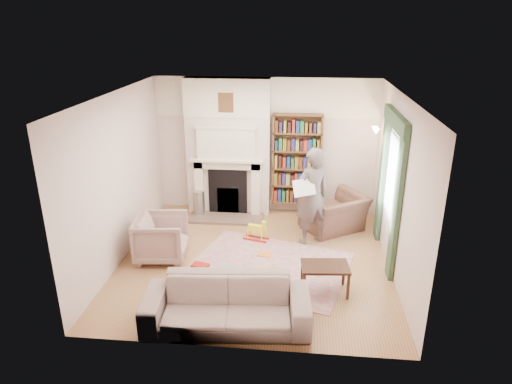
# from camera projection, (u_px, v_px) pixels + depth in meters

# --- Properties ---
(floor) EXTENTS (4.50, 4.50, 0.00)m
(floor) POSITION_uv_depth(u_px,v_px,m) (255.00, 260.00, 7.82)
(floor) COLOR brown
(floor) RESTS_ON ground
(ceiling) EXTENTS (4.50, 4.50, 0.00)m
(ceiling) POSITION_uv_depth(u_px,v_px,m) (254.00, 95.00, 6.82)
(ceiling) COLOR white
(ceiling) RESTS_ON wall_back
(wall_back) EXTENTS (4.50, 0.00, 4.50)m
(wall_back) POSITION_uv_depth(u_px,v_px,m) (266.00, 146.00, 9.41)
(wall_back) COLOR beige
(wall_back) RESTS_ON floor
(wall_front) EXTENTS (4.50, 0.00, 4.50)m
(wall_front) POSITION_uv_depth(u_px,v_px,m) (234.00, 249.00, 5.22)
(wall_front) COLOR beige
(wall_front) RESTS_ON floor
(wall_left) EXTENTS (0.00, 4.50, 4.50)m
(wall_left) POSITION_uv_depth(u_px,v_px,m) (119.00, 178.00, 7.53)
(wall_left) COLOR beige
(wall_left) RESTS_ON floor
(wall_right) EXTENTS (0.00, 4.50, 4.50)m
(wall_right) POSITION_uv_depth(u_px,v_px,m) (398.00, 188.00, 7.11)
(wall_right) COLOR beige
(wall_right) RESTS_ON floor
(fireplace) EXTENTS (1.70, 0.58, 2.80)m
(fireplace) POSITION_uv_depth(u_px,v_px,m) (228.00, 149.00, 9.30)
(fireplace) COLOR beige
(fireplace) RESTS_ON floor
(bookcase) EXTENTS (1.00, 0.24, 1.85)m
(bookcase) POSITION_uv_depth(u_px,v_px,m) (297.00, 159.00, 9.31)
(bookcase) COLOR brown
(bookcase) RESTS_ON floor
(window) EXTENTS (0.02, 0.90, 1.30)m
(window) POSITION_uv_depth(u_px,v_px,m) (393.00, 177.00, 7.46)
(window) COLOR silver
(window) RESTS_ON wall_right
(curtain_left) EXTENTS (0.07, 0.32, 2.40)m
(curtain_left) POSITION_uv_depth(u_px,v_px,m) (397.00, 207.00, 6.90)
(curtain_left) COLOR #304B30
(curtain_left) RESTS_ON floor
(curtain_right) EXTENTS (0.07, 0.32, 2.40)m
(curtain_right) POSITION_uv_depth(u_px,v_px,m) (382.00, 177.00, 8.20)
(curtain_right) COLOR #304B30
(curtain_right) RESTS_ON floor
(pelmet) EXTENTS (0.09, 1.70, 0.24)m
(pelmet) POSITION_uv_depth(u_px,v_px,m) (396.00, 120.00, 7.13)
(pelmet) COLOR #304B30
(pelmet) RESTS_ON wall_right
(wall_sconce) EXTENTS (0.20, 0.24, 0.24)m
(wall_sconce) POSITION_uv_depth(u_px,v_px,m) (373.00, 133.00, 8.34)
(wall_sconce) COLOR gold
(wall_sconce) RESTS_ON wall_right
(rug) EXTENTS (2.96, 2.56, 0.01)m
(rug) POSITION_uv_depth(u_px,v_px,m) (269.00, 266.00, 7.60)
(rug) COLOR #C0AF91
(rug) RESTS_ON floor
(armchair_reading) EXTENTS (1.44, 1.40, 0.71)m
(armchair_reading) POSITION_uv_depth(u_px,v_px,m) (334.00, 212.00, 8.83)
(armchair_reading) COLOR #442724
(armchair_reading) RESTS_ON floor
(armchair_left) EXTENTS (0.92, 0.90, 0.77)m
(armchair_left) POSITION_uv_depth(u_px,v_px,m) (161.00, 238.00, 7.75)
(armchair_left) COLOR #AB9A8D
(armchair_left) RESTS_ON floor
(sofa) EXTENTS (2.27, 1.04, 0.64)m
(sofa) POSITION_uv_depth(u_px,v_px,m) (227.00, 304.00, 6.06)
(sofa) COLOR #ADA28E
(sofa) RESTS_ON floor
(man_reading) EXTENTS (0.79, 0.71, 1.81)m
(man_reading) POSITION_uv_depth(u_px,v_px,m) (312.00, 197.00, 8.12)
(man_reading) COLOR #554944
(man_reading) RESTS_ON floor
(newspaper) EXTENTS (0.42, 0.31, 0.28)m
(newspaper) POSITION_uv_depth(u_px,v_px,m) (304.00, 187.00, 7.86)
(newspaper) COLOR white
(newspaper) RESTS_ON man_reading
(coffee_table) EXTENTS (0.74, 0.51, 0.45)m
(coffee_table) POSITION_uv_depth(u_px,v_px,m) (324.00, 279.00, 6.83)
(coffee_table) COLOR #382013
(coffee_table) RESTS_ON floor
(paraffin_heater) EXTENTS (0.30, 0.30, 0.55)m
(paraffin_heater) POSITION_uv_depth(u_px,v_px,m) (199.00, 203.00, 9.48)
(paraffin_heater) COLOR #93979A
(paraffin_heater) RESTS_ON floor
(rocking_horse) EXTENTS (0.49, 0.30, 0.41)m
(rocking_horse) POSITION_uv_depth(u_px,v_px,m) (256.00, 230.00, 8.44)
(rocking_horse) COLOR yellow
(rocking_horse) RESTS_ON rug
(board_game) EXTENTS (0.41, 0.41, 0.03)m
(board_game) POSITION_uv_depth(u_px,v_px,m) (227.00, 270.00, 7.43)
(board_game) COLOR gold
(board_game) RESTS_ON rug
(game_box_lid) EXTENTS (0.30, 0.24, 0.04)m
(game_box_lid) POSITION_uv_depth(u_px,v_px,m) (200.00, 266.00, 7.56)
(game_box_lid) COLOR #A61C13
(game_box_lid) RESTS_ON rug
(comic_annuals) EXTENTS (0.68, 0.94, 0.02)m
(comic_annuals) POSITION_uv_depth(u_px,v_px,m) (266.00, 267.00, 7.54)
(comic_annuals) COLOR red
(comic_annuals) RESTS_ON rug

